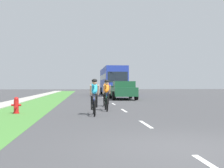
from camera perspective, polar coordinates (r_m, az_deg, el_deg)
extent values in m
plane|color=#424244|center=(25.82, -1.15, -3.10)|extent=(120.00, 120.00, 0.00)
cube|color=#478438|center=(25.92, -12.60, -3.08)|extent=(2.82, 70.00, 0.01)
cube|color=#B2ADA3|center=(26.26, -17.24, -3.04)|extent=(1.46, 70.00, 0.10)
cube|color=white|center=(9.66, 6.78, -8.02)|extent=(0.12, 1.80, 0.01)
cube|color=white|center=(14.64, 2.42, -5.34)|extent=(0.12, 1.80, 0.01)
cube|color=white|center=(19.67, 0.31, -4.01)|extent=(0.12, 1.80, 0.01)
cube|color=white|center=(24.73, -0.94, -3.22)|extent=(0.12, 1.80, 0.01)
cube|color=white|center=(29.80, -1.77, -2.70)|extent=(0.12, 1.80, 0.01)
cube|color=white|center=(34.88, -2.35, -2.33)|extent=(0.12, 1.80, 0.01)
cube|color=white|center=(39.96, -2.79, -2.06)|extent=(0.12, 1.80, 0.01)
cube|color=white|center=(45.04, -3.12, -1.84)|extent=(0.12, 1.80, 0.01)
cube|color=white|center=(50.12, -3.39, -1.67)|extent=(0.12, 1.80, 0.01)
cube|color=white|center=(55.21, -3.61, -1.54)|extent=(0.12, 1.80, 0.01)
cylinder|color=red|center=(13.82, -18.69, -5.53)|extent=(0.28, 0.28, 0.06)
cylinder|color=red|center=(13.80, -18.69, -4.26)|extent=(0.22, 0.22, 0.55)
sphere|color=red|center=(13.78, -18.69, -2.92)|extent=(0.21, 0.21, 0.21)
cylinder|color=red|center=(13.83, -19.34, -4.03)|extent=(0.12, 0.09, 0.09)
cylinder|color=red|center=(13.76, -18.04, -4.05)|extent=(0.12, 0.09, 0.09)
cylinder|color=red|center=(13.63, -18.85, -4.43)|extent=(0.11, 0.14, 0.11)
torus|color=black|center=(12.93, -3.68, -4.53)|extent=(0.06, 0.68, 0.68)
torus|color=black|center=(11.89, -3.50, -4.91)|extent=(0.06, 0.68, 0.68)
cylinder|color=#23389E|center=(12.30, -3.58, -3.91)|extent=(0.04, 0.59, 0.43)
cylinder|color=#23389E|center=(12.57, -3.63, -3.37)|extent=(0.04, 0.04, 0.55)
cylinder|color=#23389E|center=(12.33, -3.59, -2.36)|extent=(0.03, 0.55, 0.03)
cylinder|color=black|center=(11.88, -3.51, -2.40)|extent=(0.42, 0.02, 0.02)
ellipsoid|color=#26A5CC|center=(12.39, -3.60, -0.83)|extent=(0.30, 0.54, 0.63)
sphere|color=tan|center=(12.11, -3.55, 0.29)|extent=(0.20, 0.20, 0.20)
ellipsoid|color=black|center=(12.11, -3.55, 0.67)|extent=(0.24, 0.28, 0.16)
cylinder|color=tan|center=(12.11, -4.31, -1.22)|extent=(0.07, 0.26, 0.45)
cylinder|color=tan|center=(12.12, -2.79, -1.22)|extent=(0.07, 0.26, 0.45)
cylinder|color=black|center=(12.49, -4.07, -3.85)|extent=(0.10, 0.30, 0.60)
cylinder|color=black|center=(12.44, -3.14, -3.40)|extent=(0.10, 0.25, 0.61)
torus|color=black|center=(15.15, -1.32, -3.89)|extent=(0.06, 0.68, 0.68)
torus|color=black|center=(14.11, -0.99, -4.16)|extent=(0.06, 0.68, 0.68)
cylinder|color=#194C2D|center=(14.52, -1.13, -3.34)|extent=(0.04, 0.59, 0.43)
cylinder|color=#194C2D|center=(14.79, -1.22, -2.89)|extent=(0.04, 0.04, 0.55)
cylinder|color=#194C2D|center=(14.55, -1.15, -2.03)|extent=(0.03, 0.55, 0.03)
cylinder|color=black|center=(14.10, -1.00, -2.05)|extent=(0.42, 0.02, 0.02)
ellipsoid|color=orange|center=(14.62, -1.17, -0.73)|extent=(0.30, 0.54, 0.63)
sphere|color=tan|center=(14.34, -1.08, 0.22)|extent=(0.20, 0.20, 0.20)
ellipsoid|color=black|center=(14.34, -1.08, 0.54)|extent=(0.24, 0.28, 0.16)
cylinder|color=tan|center=(14.33, -1.72, -1.06)|extent=(0.07, 0.26, 0.45)
cylinder|color=tan|center=(14.35, -0.44, -1.06)|extent=(0.07, 0.26, 0.45)
cylinder|color=black|center=(14.71, -1.58, -3.30)|extent=(0.10, 0.30, 0.60)
cylinder|color=black|center=(14.67, -0.79, -2.91)|extent=(0.10, 0.25, 0.61)
torus|color=black|center=(17.81, -1.18, -3.33)|extent=(0.06, 0.68, 0.68)
torus|color=black|center=(16.77, -0.89, -3.53)|extent=(0.06, 0.68, 0.68)
cylinder|color=#23389E|center=(17.18, -1.01, -2.85)|extent=(0.04, 0.59, 0.43)
cylinder|color=#23389E|center=(17.46, -1.09, -2.47)|extent=(0.04, 0.04, 0.55)
cylinder|color=#23389E|center=(17.22, -1.03, -1.74)|extent=(0.03, 0.55, 0.03)
cylinder|color=black|center=(16.77, -0.90, -1.75)|extent=(0.42, 0.02, 0.02)
ellipsoid|color=#CC2D8C|center=(17.28, -1.05, -0.64)|extent=(0.30, 0.54, 0.63)
sphere|color=tan|center=(17.00, -0.97, 0.16)|extent=(0.20, 0.20, 0.20)
ellipsoid|color=black|center=(17.00, -0.97, 0.43)|extent=(0.24, 0.28, 0.16)
cylinder|color=tan|center=(16.99, -1.51, -0.92)|extent=(0.07, 0.26, 0.45)
cylinder|color=tan|center=(17.02, -0.43, -0.92)|extent=(0.07, 0.26, 0.45)
cylinder|color=black|center=(17.37, -1.40, -2.82)|extent=(0.10, 0.30, 0.60)
cylinder|color=black|center=(17.33, -0.73, -2.49)|extent=(0.10, 0.25, 0.61)
cube|color=#194C2D|center=(26.02, 2.15, -1.49)|extent=(1.96, 5.10, 0.76)
cube|color=#194C2D|center=(25.25, 2.39, -0.17)|extent=(1.80, 1.78, 0.64)
cube|color=#1E2833|center=(24.55, 2.63, -0.22)|extent=(1.67, 0.08, 0.52)
cube|color=#194C2D|center=(26.92, -0.05, -0.81)|extent=(0.08, 2.80, 0.40)
cube|color=#194C2D|center=(27.16, 3.74, -0.81)|extent=(0.08, 2.80, 0.40)
cube|color=#194C2D|center=(28.50, 1.46, -0.78)|extent=(1.80, 0.08, 0.40)
cylinder|color=black|center=(24.39, 0.37, -2.38)|extent=(0.26, 0.76, 0.76)
cylinder|color=black|center=(24.68, 4.90, -2.36)|extent=(0.26, 0.76, 0.76)
cylinder|color=black|center=(27.43, -0.32, -2.14)|extent=(0.26, 0.76, 0.76)
cylinder|color=black|center=(27.69, 3.73, -2.12)|extent=(0.26, 0.76, 0.76)
cube|color=#23389E|center=(37.00, 0.07, 0.77)|extent=(2.50, 11.60, 3.10)
cube|color=#1E2833|center=(37.01, 0.07, 1.39)|extent=(2.52, 10.67, 0.64)
cube|color=#1E2833|center=(31.27, 1.14, 1.40)|extent=(2.25, 0.06, 1.20)
cylinder|color=black|center=(33.14, -1.42, -1.62)|extent=(0.28, 0.96, 0.96)
cylinder|color=black|center=(33.42, 2.86, -1.61)|extent=(0.28, 0.96, 0.96)
cylinder|color=black|center=(40.08, -2.17, -1.37)|extent=(0.28, 0.96, 0.96)
cylinder|color=black|center=(40.31, 1.38, -1.37)|extent=(0.28, 0.96, 0.96)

